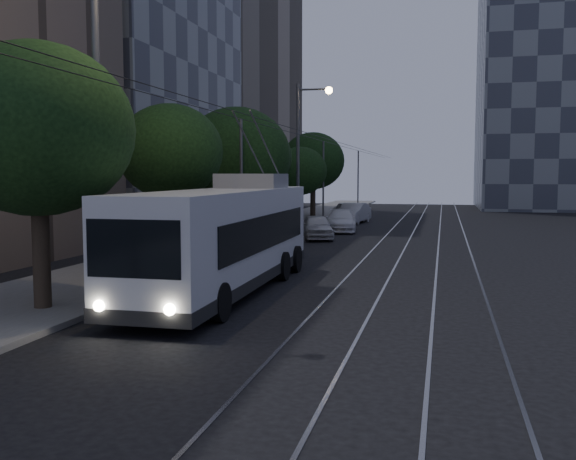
# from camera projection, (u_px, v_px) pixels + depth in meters

# --- Properties ---
(ground) EXTENTS (120.00, 120.00, 0.00)m
(ground) POSITION_uv_depth(u_px,v_px,m) (313.00, 302.00, 17.90)
(ground) COLOR black
(ground) RESTS_ON ground
(sidewalk) EXTENTS (5.00, 90.00, 0.15)m
(sidewalk) POSITION_uv_depth(u_px,v_px,m) (258.00, 232.00, 39.02)
(sidewalk) COLOR slate
(sidewalk) RESTS_ON ground
(tram_rails) EXTENTS (4.52, 90.00, 0.02)m
(tram_rails) POSITION_uv_depth(u_px,v_px,m) (425.00, 236.00, 36.67)
(tram_rails) COLOR gray
(tram_rails) RESTS_ON ground
(overhead_wires) EXTENTS (2.23, 90.00, 6.00)m
(overhead_wires) POSITION_uv_depth(u_px,v_px,m) (298.00, 176.00, 38.13)
(overhead_wires) COLOR black
(overhead_wires) RESTS_ON ground
(building_glass_mid) EXTENTS (14.40, 18.40, 26.80)m
(building_glass_mid) POSITION_uv_depth(u_px,v_px,m) (99.00, 25.00, 42.50)
(building_glass_mid) COLOR #3D414E
(building_glass_mid) RESTS_ON ground
(building_tan_far) EXTENTS (14.40, 22.40, 34.80)m
(building_tan_far) POSITION_uv_depth(u_px,v_px,m) (206.00, 29.00, 61.51)
(building_tan_far) COLOR gray
(building_tan_far) RESTS_ON ground
(trolleybus) EXTENTS (2.66, 12.06, 5.63)m
(trolleybus) POSITION_uv_depth(u_px,v_px,m) (226.00, 238.00, 19.39)
(trolleybus) COLOR #BCBBBE
(trolleybus) RESTS_ON ground
(pickup_silver) EXTENTS (3.90, 5.59, 1.42)m
(pickup_silver) POSITION_uv_depth(u_px,v_px,m) (273.00, 237.00, 29.05)
(pickup_silver) COLOR #ABADB3
(pickup_silver) RESTS_ON ground
(car_white_a) EXTENTS (2.66, 4.24, 1.35)m
(car_white_a) POSITION_uv_depth(u_px,v_px,m) (317.00, 227.00, 35.19)
(car_white_a) COLOR #B9B9BE
(car_white_a) RESTS_ON ground
(car_white_b) EXTENTS (2.44, 4.81, 1.34)m
(car_white_b) POSITION_uv_depth(u_px,v_px,m) (341.00, 221.00, 39.82)
(car_white_b) COLOR silver
(car_white_b) RESTS_ON ground
(car_white_c) EXTENTS (2.18, 4.61, 1.46)m
(car_white_c) POSITION_uv_depth(u_px,v_px,m) (353.00, 213.00, 46.59)
(car_white_c) COLOR #B9B9BE
(car_white_c) RESTS_ON ground
(car_white_d) EXTENTS (3.17, 4.62, 1.46)m
(car_white_d) POSITION_uv_depth(u_px,v_px,m) (348.00, 211.00, 49.25)
(car_white_d) COLOR silver
(car_white_d) RESTS_ON ground
(tree_0) EXTENTS (4.86, 4.86, 6.88)m
(tree_0) POSITION_uv_depth(u_px,v_px,m) (37.00, 130.00, 16.12)
(tree_0) COLOR black
(tree_0) RESTS_ON ground
(tree_1) EXTENTS (4.09, 4.09, 6.29)m
(tree_1) POSITION_uv_depth(u_px,v_px,m) (170.00, 152.00, 24.86)
(tree_1) COLOR black
(tree_1) RESTS_ON ground
(tree_2) EXTENTS (5.35, 5.35, 6.86)m
(tree_2) POSITION_uv_depth(u_px,v_px,m) (237.00, 156.00, 31.62)
(tree_2) COLOR black
(tree_2) RESTS_ON ground
(tree_3) EXTENTS (4.49, 4.49, 6.52)m
(tree_3) POSITION_uv_depth(u_px,v_px,m) (252.00, 158.00, 35.86)
(tree_3) COLOR black
(tree_3) RESTS_ON ground
(tree_4) EXTENTS (4.01, 4.01, 5.61)m
(tree_4) POSITION_uv_depth(u_px,v_px,m) (300.00, 171.00, 47.96)
(tree_4) COLOR black
(tree_4) RESTS_ON ground
(tree_5) EXTENTS (5.18, 5.18, 6.98)m
(tree_5) POSITION_uv_depth(u_px,v_px,m) (313.00, 161.00, 52.53)
(tree_5) COLOR black
(tree_5) RESTS_ON ground
(streetlamp_near) EXTENTS (2.65, 0.44, 11.08)m
(streetlamp_near) POSITION_uv_depth(u_px,v_px,m) (110.00, 57.00, 16.70)
(streetlamp_near) COLOR #545356
(streetlamp_near) RESTS_ON ground
(streetlamp_far) EXTENTS (2.21, 0.44, 9.00)m
(streetlamp_far) POSITION_uv_depth(u_px,v_px,m) (304.00, 142.00, 38.84)
(streetlamp_far) COLOR #545356
(streetlamp_far) RESTS_ON ground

